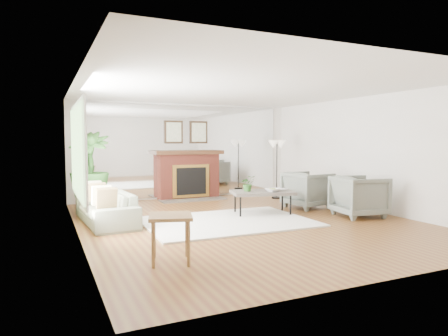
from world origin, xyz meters
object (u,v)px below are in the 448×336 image
potted_ficus (89,169)px  floor_lamp (277,149)px  fireplace (189,174)px  armchair_back (308,190)px  side_table (170,222)px  armchair_front (359,196)px  sofa (106,208)px  coffee_table (262,193)px

potted_ficus → floor_lamp: (4.72, 0.12, 0.39)m
fireplace → potted_ficus: fireplace is taller
armchair_back → side_table: armchair_back is taller
fireplace → armchair_front: size_ratio=2.25×
fireplace → sofa: bearing=-136.3°
side_table → potted_ficus: (-0.55, 4.07, 0.42)m
armchair_back → potted_ficus: potted_ficus is taller
armchair_front → armchair_back: bearing=21.0°
armchair_back → coffee_table: bearing=96.2°
sofa → side_table: bearing=4.0°
armchair_back → potted_ficus: size_ratio=0.53×
fireplace → armchair_back: 3.19m
potted_ficus → floor_lamp: 4.74m
armchair_front → side_table: (-4.33, -1.33, 0.09)m
coffee_table → side_table: (-2.65, -2.30, 0.05)m
floor_lamp → fireplace: bearing=156.0°
potted_ficus → floor_lamp: bearing=1.4°
potted_ficus → floor_lamp: size_ratio=1.13×
coffee_table → sofa: sofa is taller
armchair_back → armchair_front: (0.30, -1.31, 0.00)m
armchair_front → floor_lamp: bearing=11.5°
fireplace → floor_lamp: 2.41m
coffee_table → sofa: 3.10m
side_table → floor_lamp: size_ratio=0.43×
sofa → coffee_table: bearing=76.7°
coffee_table → floor_lamp: (1.52, 1.89, 0.85)m
armchair_back → armchair_front: 1.34m
coffee_table → side_table: 3.51m
armchair_back → sofa: bearing=80.3°
fireplace → potted_ficus: (-2.60, -1.06, 0.26)m
fireplace → potted_ficus: size_ratio=1.19×
armchair_back → armchair_front: bearing=-175.1°
side_table → sofa: bearing=98.1°
coffee_table → fireplace: bearing=102.0°
armchair_back → potted_ficus: bearing=65.0°
coffee_table → side_table: size_ratio=2.11×
armchair_front → floor_lamp: 3.00m
fireplace → floor_lamp: bearing=-24.0°
armchair_back → floor_lamp: (0.14, 1.54, 0.90)m
sofa → side_table: size_ratio=3.04×
side_table → floor_lamp: floor_lamp is taller
floor_lamp → coffee_table: bearing=-128.9°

